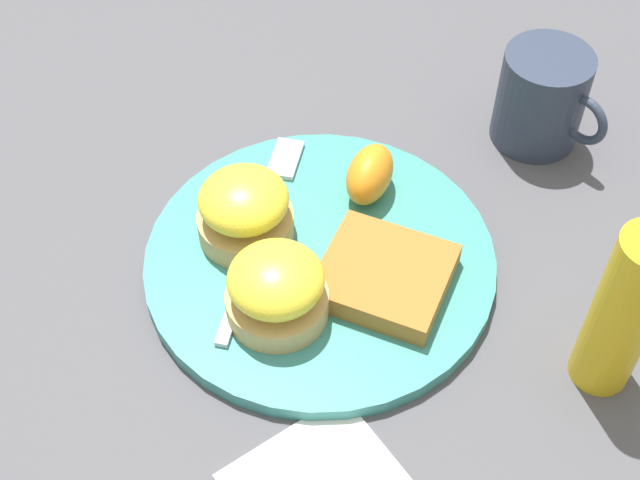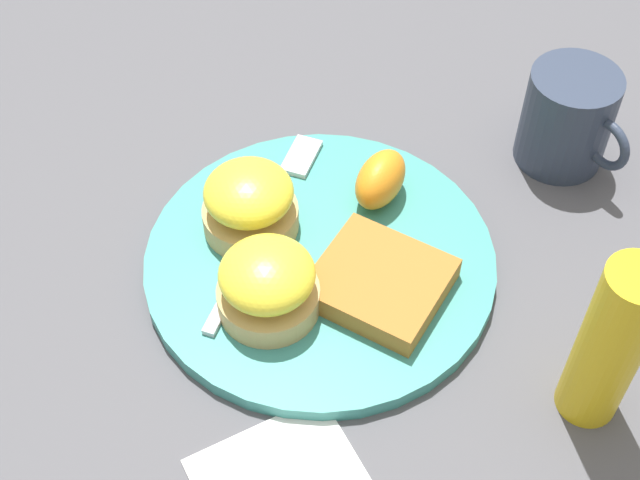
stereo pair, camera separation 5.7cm
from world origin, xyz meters
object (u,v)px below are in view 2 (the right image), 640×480
Objects in this scene: sandwich_benedict_left at (249,203)px; fork at (271,215)px; orange_wedge at (380,179)px; cup at (568,119)px; condiment_bottle at (610,345)px; hashbrown_patty at (380,282)px; sandwich_benedict_right at (268,284)px.

sandwich_benedict_left reaches higher than fork.
fork is at bearing -111.00° from orange_wedge.
condiment_bottle is (0.19, -0.16, 0.03)m from cup.
hashbrown_patty is 0.89× the size of cup.
hashbrown_patty is at bearing -156.24° from condiment_bottle.
sandwich_benedict_right reaches higher than hashbrown_patty.
hashbrown_patty is 0.64× the size of condiment_bottle.
cup is at bearing 140.30° from condiment_bottle.
condiment_bottle reaches higher than hashbrown_patty.
condiment_bottle is at bearing 23.76° from hashbrown_patty.
sandwich_benedict_left is at bearing -156.56° from condiment_bottle.
cup is (0.08, 0.28, 0.00)m from sandwich_benedict_left.
sandwich_benedict_left is at bearing -105.08° from cup.
cup is at bearing 73.94° from fork.
condiment_bottle is (0.24, 0.01, 0.04)m from orange_wedge.
hashbrown_patty is 0.51× the size of fork.
cup reaches higher than sandwich_benedict_left.
orange_wedge is 0.40× the size of condiment_bottle.
cup is 0.72× the size of condiment_bottle.
orange_wedge is 0.55× the size of cup.
sandwich_benedict_right is 1.31× the size of orange_wedge.
cup is (0.07, 0.26, 0.03)m from fork.
condiment_bottle is (0.19, 0.15, 0.03)m from sandwich_benedict_right.
condiment_bottle is at bearing 2.56° from orange_wedge.
cup is at bearing 99.15° from hashbrown_patty.
orange_wedge is 0.32× the size of fork.
hashbrown_patty is 0.18m from condiment_bottle.
fork is 0.29m from condiment_bottle.
sandwich_benedict_right is 0.52× the size of condiment_bottle.
cup reaches higher than hashbrown_patty.
sandwich_benedict_right reaches higher than fork.
sandwich_benedict_left is at bearing -157.02° from hashbrown_patty.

